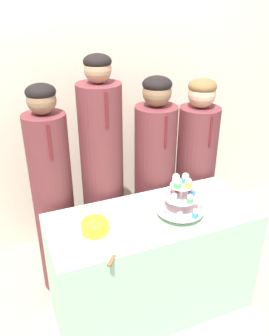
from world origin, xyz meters
The scene contains 10 objects.
ground_plane centered at (0.00, 0.00, 0.00)m, with size 16.00×16.00×0.00m, color gray.
wall_back centered at (0.00, 1.33, 1.35)m, with size 9.00×0.06×2.70m.
table centered at (0.00, 0.28, 0.38)m, with size 1.29×0.56×0.75m.
round_cake centered at (-0.38, 0.25, 0.79)m, with size 0.25×0.25×0.10m.
cake_knife centered at (-0.34, 0.03, 0.75)m, with size 0.19×0.23×0.01m.
cupcake_stand centered at (0.15, 0.23, 0.88)m, with size 0.29×0.29×0.27m.
student_0 centered at (-0.52, 0.74, 0.72)m, with size 0.27×0.27×1.50m.
student_1 centered at (-0.17, 0.74, 0.78)m, with size 0.29×0.29×1.65m.
student_2 centered at (0.23, 0.74, 0.71)m, with size 0.30×0.30×1.48m.
student_3 centered at (0.58, 0.74, 0.69)m, with size 0.30×0.30×1.44m.
Camera 1 is at (-0.80, -1.34, 1.98)m, focal length 38.00 mm.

